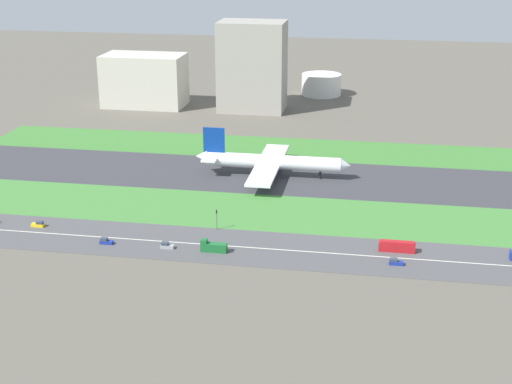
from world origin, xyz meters
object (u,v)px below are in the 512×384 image
airliner (269,162)px  car_2 (106,241)px  car_1 (395,262)px  terminal_building (144,80)px  truck_1 (213,247)px  bus_0 (397,246)px  traffic_light (217,218)px  car_3 (167,246)px  hangar_building (252,66)px  car_4 (38,224)px  fuel_tank_west (321,85)px

airliner → car_2: airliner is taller
car_1 → terminal_building: size_ratio=0.10×
truck_1 → bus_0: (58.11, 10.00, 0.15)m
traffic_light → bus_0: bearing=-7.5°
traffic_light → car_2: bearing=-151.7°
car_3 → hangar_building: size_ratio=0.09×
truck_1 → hangar_building: bearing=-83.7°
truck_1 → terminal_building: 209.90m
bus_0 → terminal_building: 231.15m
car_3 → traffic_light: size_ratio=0.61×
truck_1 → car_4: 65.29m
truck_1 → car_1: 57.68m
truck_1 → car_1: truck_1 is taller
car_3 → bus_0: 74.22m
car_4 → fuel_tank_west: bearing=70.9°
bus_0 → fuel_tank_west: bearing=101.0°
car_4 → car_3: (49.09, -10.00, 0.00)m
car_4 → terminal_building: size_ratio=0.10×
traffic_light → terminal_building: (-81.02, 174.01, 10.41)m
bus_0 → airliner: bearing=127.4°
truck_1 → hangar_building: (-21.07, 192.00, 22.96)m
car_1 → bus_0: bearing=-92.5°
car_1 → traffic_light: traffic_light is taller
truck_1 → bus_0: truck_1 is taller
car_3 → hangar_building: 193.54m
traffic_light → airliner: bearing=81.5°
airliner → truck_1: size_ratio=7.74×
fuel_tank_west → terminal_building: bearing=-155.3°
car_4 → bus_0: (122.63, -0.00, 0.90)m
truck_1 → airliner: bearing=-94.5°
hangar_building → bus_0: bearing=-66.5°
fuel_tank_west → airliner: bearing=-92.8°
car_2 → hangar_building: bearing=-94.5°
car_1 → fuel_tank_west: size_ratio=0.18×
truck_1 → car_3: size_ratio=1.91×
car_2 → traffic_light: 38.06m
terminal_building → hangar_building: 63.52m
car_3 → terminal_building: terminal_building is taller
car_4 → hangar_building: (43.45, 182.00, 23.71)m
car_4 → traffic_light: 62.34m
car_4 → terminal_building: terminal_building is taller
airliner → car_3: (-21.58, -78.00, -5.31)m
traffic_light → hangar_building: 176.14m
terminal_building → hangar_building: (62.73, 0.00, 9.93)m
terminal_building → car_2: bearing=-76.1°
car_1 → car_3: size_ratio=1.00×
car_2 → terminal_building: (-47.65, 192.00, 13.77)m
car_1 → car_4: size_ratio=1.00×
car_2 → truck_1: bearing=180.0°
bus_0 → hangar_building: 199.79m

